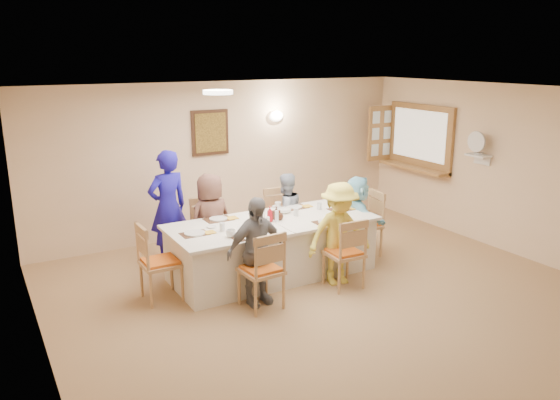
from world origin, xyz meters
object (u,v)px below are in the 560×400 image
serving_hatch (420,137)px  diner_front_left (256,251)px  chair_back_left (208,232)px  diner_back_right (285,213)px  diner_front_right (339,234)px  diner_right_end (357,217)px  caregiver (168,207)px  dining_table (273,248)px  chair_left_end (161,261)px  condiment_ketchup (270,214)px  chair_front_right (344,252)px  chair_front_left (261,269)px  diner_back_left (211,221)px  desk_fan (478,146)px  chair_back_right (281,220)px  chair_right_end (364,223)px

serving_hatch → diner_front_left: size_ratio=1.14×
serving_hatch → diner_front_left: serving_hatch is taller
chair_back_left → diner_back_right: (1.20, -0.12, 0.14)m
serving_hatch → diner_front_right: 3.42m
serving_hatch → diner_right_end: 2.45m
caregiver → diner_back_right: bearing=153.9°
diner_front_left → diner_back_right: bearing=44.1°
dining_table → chair_left_end: chair_left_end is taller
caregiver → condiment_ketchup: caregiver is taller
chair_back_left → chair_front_right: size_ratio=1.00×
chair_front_left → dining_table: bearing=-130.6°
diner_back_left → condiment_ketchup: bearing=120.5°
desk_fan → chair_back_left: 4.30m
chair_back_right → chair_front_right: bearing=-84.6°
serving_hatch → chair_right_end: serving_hatch is taller
chair_back_left → diner_front_left: 1.49m
chair_back_left → condiment_ketchup: size_ratio=4.46×
diner_front_left → diner_front_right: bearing=-4.5°
serving_hatch → desk_fan: (-0.11, -1.35, 0.05)m
diner_front_left → caregiver: size_ratio=0.81×
condiment_ketchup → chair_front_right: bearing=-51.2°
caregiver → serving_hatch: bearing=167.3°
serving_hatch → chair_back_right: bearing=-177.0°
chair_front_right → diner_back_left: diner_back_left is taller
serving_hatch → diner_front_right: bearing=-150.6°
chair_front_right → diner_front_left: (-1.20, 0.12, 0.19)m
diner_back_right → diner_back_left: bearing=-4.3°
chair_right_end → diner_front_right: diner_front_right is taller
chair_front_right → chair_front_left: bearing=3.0°
serving_hatch → desk_fan: bearing=-94.7°
serving_hatch → diner_front_right: serving_hatch is taller
chair_back_left → chair_front_right: 2.00m
desk_fan → condiment_ketchup: (-3.43, 0.40, -0.68)m
chair_back_right → chair_front_left: 2.00m
chair_front_left → desk_fan: bearing=-178.0°
chair_back_right → diner_back_left: bearing=-168.9°
chair_back_left → chair_left_end: size_ratio=0.96×
dining_table → chair_front_right: 1.00m
serving_hatch → chair_right_end: 2.39m
chair_front_right → chair_left_end: (-2.15, 0.80, 0.02)m
diner_front_right → condiment_ketchup: diner_front_right is taller
diner_back_right → diner_front_right: size_ratio=0.90×
caregiver → diner_back_left: bearing=123.6°
chair_front_left → caregiver: bearing=-80.7°
chair_left_end → diner_front_right: size_ratio=0.72×
chair_right_end → chair_back_right: bearing=-123.0°
diner_right_end → chair_left_end: bearing=101.3°
chair_front_left → diner_front_left: size_ratio=0.73×
diner_back_left → diner_back_right: size_ratio=1.10×
diner_right_end → diner_front_left: bearing=119.9°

